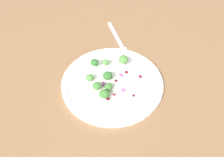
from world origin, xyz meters
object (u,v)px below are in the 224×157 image
object	(u,v)px
broccoli_floret_1	(97,86)
plate	(112,83)
fork	(118,40)
broccoli_floret_0	(108,87)
broccoli_floret_2	(90,78)

from	to	relation	value
broccoli_floret_1	plate	bearing A→B (deg)	62.93
plate	fork	xyz separation A→B (cm)	(-6.50, 19.11, -0.61)
broccoli_floret_1	fork	world-z (taller)	broccoli_floret_1
broccoli_floret_0	broccoli_floret_1	size ratio (longest dim) A/B	0.92
broccoli_floret_1	broccoli_floret_2	world-z (taller)	broccoli_floret_1
plate	broccoli_floret_1	distance (cm)	5.55
plate	broccoli_floret_0	size ratio (longest dim) A/B	12.74
broccoli_floret_0	broccoli_floret_2	bearing A→B (deg)	171.98
broccoli_floret_2	fork	world-z (taller)	broccoli_floret_2
broccoli_floret_2	fork	xyz separation A→B (cm)	(-0.72, 21.31, -2.32)
plate	broccoli_floret_1	bearing A→B (deg)	-117.07
broccoli_floret_1	fork	size ratio (longest dim) A/B	0.16
broccoli_floret_2	broccoli_floret_1	bearing A→B (deg)	-33.41
fork	broccoli_floret_1	bearing A→B (deg)	-79.91
plate	fork	world-z (taller)	plate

